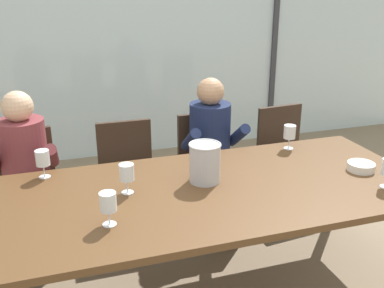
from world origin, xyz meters
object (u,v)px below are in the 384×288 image
at_px(chair_left_of_center, 128,171).
at_px(tasting_bowl, 361,167).
at_px(wine_glass_near_bucket, 108,203).
at_px(ice_bucket_primary, 205,162).
at_px(chair_center, 207,160).
at_px(dining_table, 210,198).
at_px(wine_glass_spare_empty, 43,159).
at_px(wine_glass_center_pour, 290,133).
at_px(person_navy_polo, 213,145).
at_px(chair_right_of_center, 285,150).
at_px(wine_glass_by_left_taster, 127,174).
at_px(person_maroon_top, 24,167).
at_px(chair_near_curtain, 28,182).

distance_m(chair_left_of_center, tasting_bowl, 1.67).
relative_size(tasting_bowl, wine_glass_near_bucket, 0.98).
bearing_deg(ice_bucket_primary, wine_glass_near_bucket, -151.50).
bearing_deg(chair_center, wine_glass_near_bucket, -129.83).
bearing_deg(chair_left_of_center, ice_bucket_primary, -68.39).
relative_size(dining_table, wine_glass_spare_empty, 14.70).
relative_size(chair_left_of_center, wine_glass_center_pour, 5.01).
height_order(dining_table, chair_left_of_center, chair_left_of_center).
distance_m(tasting_bowl, wine_glass_center_pour, 0.55).
relative_size(chair_left_of_center, ice_bucket_primary, 3.65).
relative_size(ice_bucket_primary, tasting_bowl, 1.39).
bearing_deg(wine_glass_spare_empty, chair_left_of_center, 39.70).
relative_size(chair_left_of_center, tasting_bowl, 5.08).
height_order(wine_glass_near_bucket, wine_glass_spare_empty, same).
distance_m(person_navy_polo, wine_glass_spare_empty, 1.31).
relative_size(chair_right_of_center, tasting_bowl, 5.08).
xyz_separation_m(dining_table, wine_glass_by_left_taster, (-0.47, 0.09, 0.18)).
height_order(chair_right_of_center, person_maroon_top, person_maroon_top).
height_order(tasting_bowl, wine_glass_spare_empty, wine_glass_spare_empty).
bearing_deg(chair_right_of_center, wine_glass_by_left_taster, -155.25).
xyz_separation_m(chair_left_of_center, wine_glass_near_bucket, (-0.29, -1.18, 0.36)).
height_order(chair_left_of_center, wine_glass_by_left_taster, wine_glass_by_left_taster).
distance_m(tasting_bowl, wine_glass_spare_empty, 1.97).
bearing_deg(chair_left_of_center, chair_center, 2.32).
bearing_deg(chair_left_of_center, wine_glass_near_bucket, -103.44).
relative_size(dining_table, chair_right_of_center, 2.94).
bearing_deg(wine_glass_near_bucket, chair_near_curtain, 109.98).
xyz_separation_m(dining_table, wine_glass_spare_empty, (-0.91, 0.46, 0.18)).
height_order(chair_center, chair_right_of_center, same).
xyz_separation_m(chair_right_of_center, person_maroon_top, (-2.09, -0.14, 0.17)).
bearing_deg(tasting_bowl, dining_table, 177.20).
bearing_deg(person_maroon_top, wine_glass_spare_empty, -68.03).
bearing_deg(dining_table, person_navy_polo, 68.70).
xyz_separation_m(person_navy_polo, wine_glass_near_bucket, (-0.94, -1.06, 0.19)).
bearing_deg(chair_right_of_center, tasting_bowl, -98.01).
distance_m(dining_table, person_navy_polo, 0.90).
xyz_separation_m(person_maroon_top, tasting_bowl, (2.04, -0.88, 0.09)).
relative_size(chair_right_of_center, wine_glass_spare_empty, 5.01).
bearing_deg(wine_glass_spare_empty, person_maroon_top, 109.94).
height_order(chair_left_of_center, ice_bucket_primary, ice_bucket_primary).
relative_size(person_navy_polo, wine_glass_center_pour, 6.84).
height_order(ice_bucket_primary, wine_glass_by_left_taster, ice_bucket_primary).
distance_m(chair_center, wine_glass_near_bucket, 1.56).
bearing_deg(wine_glass_center_pour, dining_table, -149.91).
relative_size(chair_left_of_center, person_maroon_top, 0.73).
bearing_deg(chair_center, ice_bucket_primary, -112.22).
distance_m(dining_table, chair_center, 1.04).
xyz_separation_m(dining_table, ice_bucket_primary, (0.00, 0.10, 0.18)).
relative_size(chair_near_curtain, chair_center, 1.00).
distance_m(chair_left_of_center, person_navy_polo, 0.68).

